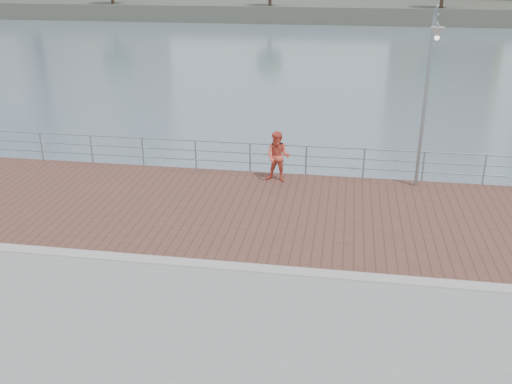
# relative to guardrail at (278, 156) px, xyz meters

# --- Properties ---
(water) EXTENTS (400.00, 400.00, 0.00)m
(water) POSITION_rel_guardrail_xyz_m (-0.00, -7.00, -2.69)
(water) COLOR slate
(water) RESTS_ON ground
(brick_lane) EXTENTS (40.00, 6.80, 0.02)m
(brick_lane) POSITION_rel_guardrail_xyz_m (-0.00, -3.40, -0.68)
(brick_lane) COLOR brown
(brick_lane) RESTS_ON seawall
(curb) EXTENTS (40.00, 0.40, 0.06)m
(curb) POSITION_rel_guardrail_xyz_m (-0.00, -7.00, -0.66)
(curb) COLOR #B7B5AD
(curb) RESTS_ON seawall
(guardrail) EXTENTS (39.06, 0.06, 1.13)m
(guardrail) POSITION_rel_guardrail_xyz_m (0.00, 0.00, 0.00)
(guardrail) COLOR #8C9EA8
(guardrail) RESTS_ON brick_lane
(street_lamp) EXTENTS (0.42, 1.22, 5.75)m
(street_lamp) POSITION_rel_guardrail_xyz_m (4.87, -0.92, 3.39)
(street_lamp) COLOR gray
(street_lamp) RESTS_ON brick_lane
(bystander) EXTENTS (0.96, 0.80, 1.79)m
(bystander) POSITION_rel_guardrail_xyz_m (0.09, -0.79, 0.23)
(bystander) COLOR #F26147
(bystander) RESTS_ON brick_lane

